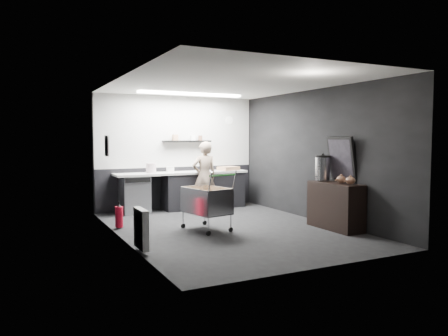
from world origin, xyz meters
name	(u,v)px	position (x,y,z in m)	size (l,w,h in m)	color
floor	(229,229)	(0.00, 0.00, 0.00)	(5.50, 5.50, 0.00)	black
ceiling	(229,84)	(0.00, 0.00, 2.70)	(5.50, 5.50, 0.00)	white
wall_back	(177,152)	(0.00, 2.75, 1.35)	(5.50, 5.50, 0.00)	black
wall_front	(326,165)	(0.00, -2.75, 1.35)	(5.50, 5.50, 0.00)	black
wall_left	(122,159)	(-2.00, 0.00, 1.35)	(5.50, 5.50, 0.00)	black
wall_right	(315,155)	(2.00, 0.00, 1.35)	(5.50, 5.50, 0.00)	black
kitchen_wall_panel	(177,132)	(0.00, 2.73, 1.85)	(3.95, 0.02, 1.70)	beige
dado_panel	(178,187)	(0.00, 2.73, 0.50)	(3.95, 0.02, 1.00)	black
floating_shelf	(187,141)	(0.20, 2.62, 1.62)	(1.20, 0.22, 0.04)	black
wall_clock	(229,120)	(1.40, 2.72, 2.15)	(0.20, 0.20, 0.03)	white
poster	(107,146)	(-1.98, 1.30, 1.55)	(0.02, 0.30, 0.40)	silver
poster_red_band	(107,142)	(-1.98, 1.30, 1.62)	(0.01, 0.22, 0.10)	red
radiator	(141,229)	(-1.94, -0.90, 0.35)	(0.10, 0.50, 0.60)	white
ceiling_strip	(191,94)	(0.00, 1.85, 2.67)	(2.40, 0.20, 0.04)	white
prep_counter	(188,190)	(0.14, 2.42, 0.46)	(3.20, 0.61, 0.90)	black
person	(204,177)	(0.37, 1.97, 0.81)	(0.59, 0.39, 1.62)	#BBAA94
shopping_cart	(206,203)	(-0.44, 0.07, 0.51)	(0.76, 1.08, 1.07)	silver
sideboard	(335,199)	(1.77, -0.89, 0.55)	(0.49, 1.16, 1.73)	black
fire_extinguisher	(119,216)	(-1.85, 0.92, 0.24)	(0.15, 0.15, 0.48)	red
cardboard_box	(228,168)	(1.20, 2.37, 0.95)	(0.46, 0.35, 0.09)	#A57B58
pink_tub	(151,168)	(-0.76, 2.42, 1.01)	(0.23, 0.23, 0.23)	beige
white_container	(170,169)	(-0.32, 2.37, 0.97)	(0.16, 0.12, 0.14)	white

